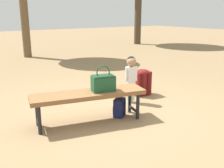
# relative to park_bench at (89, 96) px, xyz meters

# --- Properties ---
(ground_plane) EXTENTS (40.00, 40.00, 0.00)m
(ground_plane) POSITION_rel_park_bench_xyz_m (0.44, 0.08, -0.39)
(ground_plane) COLOR #8C704C
(ground_plane) RESTS_ON ground
(park_bench) EXTENTS (1.65, 0.75, 0.45)m
(park_bench) POSITION_rel_park_bench_xyz_m (0.00, 0.00, 0.00)
(park_bench) COLOR brown
(park_bench) RESTS_ON ground
(handbag) EXTENTS (0.35, 0.25, 0.37)m
(handbag) POSITION_rel_park_bench_xyz_m (0.20, -0.06, 0.18)
(handbag) COLOR #1E4C2D
(handbag) RESTS_ON park_bench
(child_standing) EXTENTS (0.22, 0.17, 0.81)m
(child_standing) POSITION_rel_park_bench_xyz_m (1.02, 0.34, 0.15)
(child_standing) COLOR #B2D8B2
(child_standing) RESTS_ON ground
(backpack_large) EXTENTS (0.33, 0.30, 0.53)m
(backpack_large) POSITION_rel_park_bench_xyz_m (1.45, 0.56, -0.13)
(backpack_large) COLOR maroon
(backpack_large) RESTS_ON ground
(backpack_small) EXTENTS (0.23, 0.22, 0.32)m
(backpack_small) POSITION_rel_park_bench_xyz_m (0.49, -0.06, -0.23)
(backpack_small) COLOR #191E4C
(backpack_small) RESTS_ON ground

